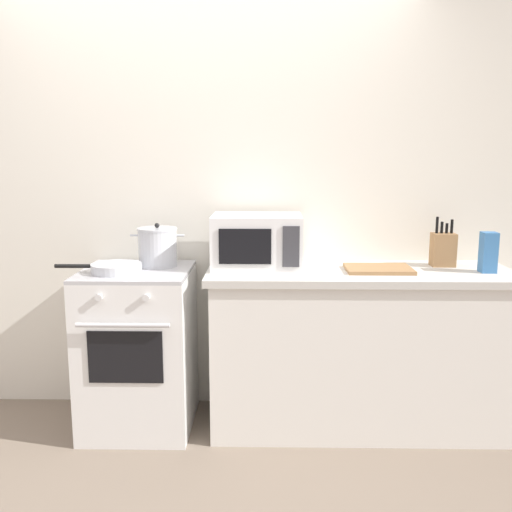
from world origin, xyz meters
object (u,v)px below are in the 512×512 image
(stock_pot, at_px, (158,247))
(frying_pan, at_px, (115,268))
(knife_block, at_px, (443,249))
(microwave, at_px, (257,241))
(cutting_board, at_px, (378,269))
(pasta_box, at_px, (488,252))
(stove, at_px, (139,349))

(stock_pot, xyz_separation_m, frying_pan, (-0.20, -0.19, -0.09))
(frying_pan, distance_m, knife_block, 1.85)
(microwave, bearing_deg, stock_pot, 176.54)
(stock_pot, relative_size, cutting_board, 0.86)
(frying_pan, height_order, microwave, microwave)
(frying_pan, bearing_deg, pasta_box, 1.36)
(stove, height_order, stock_pot, stock_pot)
(stove, bearing_deg, microwave, 6.70)
(stove, xyz_separation_m, pasta_box, (1.93, -0.03, 0.57))
(stock_pot, height_order, knife_block, knife_block)
(stove, height_order, pasta_box, pasta_box)
(stove, xyz_separation_m, knife_block, (1.74, 0.14, 0.56))
(microwave, relative_size, knife_block, 1.76)
(stove, relative_size, stock_pot, 2.98)
(knife_block, xyz_separation_m, pasta_box, (0.19, -0.17, 0.01))
(frying_pan, xyz_separation_m, pasta_box, (2.03, 0.05, 0.08))
(cutting_board, relative_size, pasta_box, 1.64)
(cutting_board, height_order, pasta_box, pasta_box)
(stove, height_order, cutting_board, cutting_board)
(frying_pan, distance_m, cutting_board, 1.44)
(microwave, bearing_deg, cutting_board, -6.61)
(cutting_board, relative_size, knife_block, 1.27)
(stove, distance_m, cutting_board, 1.43)
(frying_pan, relative_size, knife_block, 1.66)
(cutting_board, bearing_deg, pasta_box, -2.94)
(microwave, distance_m, cutting_board, 0.69)
(stock_pot, relative_size, microwave, 0.62)
(cutting_board, xyz_separation_m, knife_block, (0.39, 0.14, 0.09))
(knife_block, bearing_deg, frying_pan, -173.22)
(microwave, xyz_separation_m, pasta_box, (1.26, -0.11, -0.04))
(stock_pot, bearing_deg, stove, -132.71)
(stove, distance_m, knife_block, 1.83)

